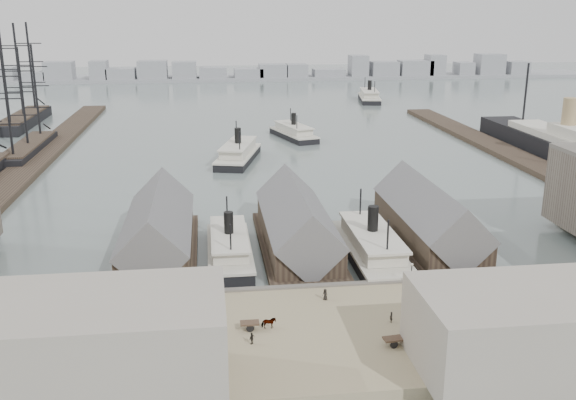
{
  "coord_description": "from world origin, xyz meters",
  "views": [
    {
      "loc": [
        -16.26,
        -97.7,
        44.1
      ],
      "look_at": [
        0.0,
        30.0,
        6.0
      ],
      "focal_mm": 40.0,
      "sensor_mm": 36.0,
      "label": 1
    }
  ],
  "objects": [
    {
      "name": "ground",
      "position": [
        0.0,
        0.0,
        0.0
      ],
      "size": [
        900.0,
        900.0,
        0.0
      ],
      "primitive_type": "plane",
      "color": "slate",
      "rests_on": "ground"
    },
    {
      "name": "quay",
      "position": [
        0.0,
        -20.0,
        1.0
      ],
      "size": [
        180.0,
        30.0,
        2.0
      ],
      "primitive_type": "cube",
      "color": "gray",
      "rests_on": "ground"
    },
    {
      "name": "seawall",
      "position": [
        0.0,
        -5.2,
        1.15
      ],
      "size": [
        180.0,
        1.2,
        2.3
      ],
      "primitive_type": "cube",
      "color": "#59544C",
      "rests_on": "ground"
    },
    {
      "name": "west_wharf",
      "position": [
        -68.0,
        100.0,
        0.8
      ],
      "size": [
        10.0,
        220.0,
        1.6
      ],
      "primitive_type": "cube",
      "color": "#2D231C",
      "rests_on": "ground"
    },
    {
      "name": "east_wharf",
      "position": [
        78.0,
        90.0,
        0.8
      ],
      "size": [
        10.0,
        180.0,
        1.6
      ],
      "primitive_type": "cube",
      "color": "#2D231C",
      "rests_on": "ground"
    },
    {
      "name": "ferry_shed_west",
      "position": [
        -26.0,
        16.88,
        4.64
      ],
      "size": [
        14.0,
        42.0,
        12.6
      ],
      "color": "#2D231C",
      "rests_on": "ground"
    },
    {
      "name": "ferry_shed_center",
      "position": [
        0.0,
        16.88,
        4.64
      ],
      "size": [
        14.0,
        42.0,
        12.6
      ],
      "color": "#2D231C",
      "rests_on": "ground"
    },
    {
      "name": "ferry_shed_east",
      "position": [
        26.0,
        16.88,
        4.64
      ],
      "size": [
        14.0,
        42.0,
        12.6
      ],
      "color": "#2D231C",
      "rests_on": "ground"
    },
    {
      "name": "street_bldg_center",
      "position": [
        20.0,
        -32.0,
        7.0
      ],
      "size": [
        24.0,
        16.0,
        10.0
      ],
      "primitive_type": "cube",
      "color": "gray",
      "rests_on": "quay"
    },
    {
      "name": "street_bldg_west",
      "position": [
        -30.0,
        -32.0,
        8.0
      ],
      "size": [
        30.0,
        16.0,
        12.0
      ],
      "primitive_type": "cube",
      "color": "gray",
      "rests_on": "quay"
    },
    {
      "name": "lamp_post_far_w",
      "position": [
        -45.0,
        -7.0,
        4.71
      ],
      "size": [
        0.44,
        0.44,
        3.92
      ],
      "color": "black",
      "rests_on": "quay"
    },
    {
      "name": "lamp_post_near_w",
      "position": [
        -15.0,
        -7.0,
        4.71
      ],
      "size": [
        0.44,
        0.44,
        3.92
      ],
      "color": "black",
      "rests_on": "quay"
    },
    {
      "name": "lamp_post_near_e",
      "position": [
        15.0,
        -7.0,
        4.71
      ],
      "size": [
        0.44,
        0.44,
        3.92
      ],
      "color": "black",
      "rests_on": "quay"
    },
    {
      "name": "far_shore",
      "position": [
        -2.07,
        334.14,
        3.91
      ],
      "size": [
        500.0,
        40.0,
        15.72
      ],
      "color": "gray",
      "rests_on": "ground"
    },
    {
      "name": "ferry_docked_west",
      "position": [
        -13.0,
        13.81,
        2.22
      ],
      "size": [
        7.97,
        26.57,
        9.49
      ],
      "color": "black",
      "rests_on": "ground"
    },
    {
      "name": "ferry_docked_east",
      "position": [
        13.0,
        9.93,
        2.54
      ],
      "size": [
        9.1,
        30.32,
        10.83
      ],
      "color": "black",
      "rests_on": "ground"
    },
    {
      "name": "ferry_open_near",
      "position": [
        -7.19,
        93.53,
        2.54
      ],
      "size": [
        16.36,
        31.64,
        10.83
      ],
      "rotation": [
        0.0,
        0.0,
        -0.25
      ],
      "color": "black",
      "rests_on": "ground"
    },
    {
      "name": "ferry_open_mid",
      "position": [
        14.44,
        127.52,
        2.26
      ],
      "size": [
        15.37,
        28.24,
        9.66
      ],
      "rotation": [
        0.0,
        0.0,
        0.28
      ],
      "color": "black",
      "rests_on": "ground"
    },
    {
      "name": "ferry_open_far",
      "position": [
        65.59,
        219.79,
        2.6
      ],
      "size": [
        13.97,
        32.08,
        11.08
      ],
      "rotation": [
        0.0,
        0.0,
        -0.15
      ],
      "color": "black",
      "rests_on": "ground"
    },
    {
      "name": "sailing_ship_mid",
      "position": [
        -72.91,
        111.08,
        2.4
      ],
      "size": [
        8.16,
        47.12,
        33.53
      ],
      "color": "black",
      "rests_on": "ground"
    },
    {
      "name": "sailing_ship_far",
      "position": [
        -88.94,
        168.74,
        2.86
      ],
      "size": [
        9.63,
        53.53,
        39.61
      ],
      "color": "black",
      "rests_on": "ground"
    },
    {
      "name": "ocean_steamer",
      "position": [
        92.0,
        81.74,
        4.11
      ],
      "size": [
        13.08,
        95.55,
        19.11
      ],
      "color": "black",
      "rests_on": "ground"
    },
    {
      "name": "tram",
      "position": [
        36.78,
        -16.86,
        3.84
      ],
      "size": [
        3.3,
        10.23,
        3.58
      ],
      "rotation": [
        0.0,
        0.0,
        0.07
      ],
      "color": "black",
      "rests_on": "quay"
    },
    {
      "name": "horse_cart_center",
      "position": [
        -9.57,
        -18.28,
        2.84
      ],
      "size": [
        4.89,
        1.5,
        1.67
      ],
      "rotation": [
        0.0,
        0.0,
        1.57
      ],
      "color": "black",
      "rests_on": "quay"
    },
    {
      "name": "horse_cart_right",
      "position": [
        8.67,
        -25.27,
        2.77
      ],
      "size": [
        4.67,
        1.98,
        1.48
      ],
      "rotation": [
        0.0,
        0.0,
        1.68
      ],
      "color": "black",
      "rests_on": "quay"
    },
    {
      "name": "pedestrian_2",
      "position": [
        -28.25,
        -8.5,
        2.79
      ],
      "size": [
        1.02,
        0.59,
        1.58
      ],
      "primitive_type": "imported",
      "rotation": [
        0.0,
        0.0,
        3.14
      ],
      "color": "black",
      "rests_on": "quay"
    },
    {
      "name": "pedestrian_3",
      "position": [
        -11.43,
        -22.27,
        2.83
      ],
      "size": [
        0.97,
        0.97,
        1.65
      ],
      "primitive_type": "imported",
      "rotation": [
        0.0,
        0.0,
        3.93
      ],
      "color": "black",
      "rests_on": "quay"
    },
    {
      "name": "pedestrian_4",
      "position": [
        0.56,
        -10.2,
        2.87
      ],
      "size": [
        0.98,
        1.0,
        1.74
      ],
      "primitive_type": "imported",
      "rotation": [
        0.0,
        0.0,
        5.46
      ],
      "color": "black",
      "rests_on": "quay"
    },
    {
      "name": "pedestrian_5",
      "position": [
        8.42,
        -18.61,
        2.78
      ],
      "size": [
        0.51,
        0.64,
        1.56
      ],
      "primitive_type": "imported",
      "rotation": [
        0.0,
        0.0,
        4.9
      ],
      "color": "black",
      "rests_on": "quay"
    },
    {
      "name": "pedestrian_6",
      "position": [
        25.93,
        -13.35,
        2.87
      ],
      "size": [
        1.0,
        1.06,
        1.73
      ],
      "primitive_type": "imported",
      "rotation": [
        0.0,
        0.0,
        2.13
      ],
      "color": "black",
      "rests_on": "quay"
    },
    {
      "name": "pedestrian_8",
      "position": [
        41.38,
        -9.63,
        2.87
      ],
      "size": [
        0.9,
        1.09,
        1.74
      ],
      "primitive_type": "imported",
      "rotation": [
        0.0,
        0.0,
        5.27
      ],
      "color": "black",
      "rests_on": "quay"
    }
  ]
}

